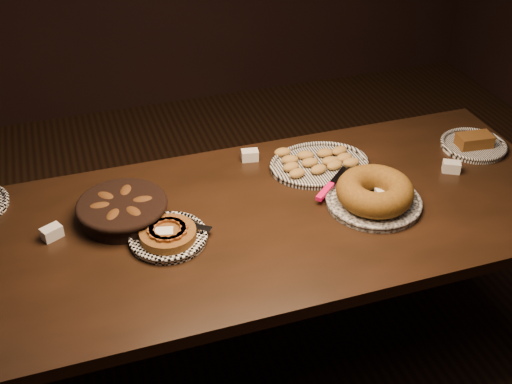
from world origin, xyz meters
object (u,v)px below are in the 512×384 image
object	(u,v)px
buffet_table	(262,230)
bundt_cake_plate	(374,194)
madeleine_platter	(319,163)
apple_tart_plate	(168,235)

from	to	relation	value
buffet_table	bundt_cake_plate	xyz separation A→B (m)	(0.42, -0.07, 0.12)
madeleine_platter	bundt_cake_plate	distance (m)	0.32
apple_tart_plate	madeleine_platter	size ratio (longest dim) A/B	0.73
madeleine_platter	apple_tart_plate	bearing A→B (deg)	-134.32
buffet_table	madeleine_platter	xyz separation A→B (m)	(0.32, 0.24, 0.09)
buffet_table	bundt_cake_plate	world-z (taller)	bundt_cake_plate
bundt_cake_plate	madeleine_platter	bearing A→B (deg)	109.05
bundt_cake_plate	apple_tart_plate	bearing A→B (deg)	179.64
apple_tart_plate	buffet_table	bearing A→B (deg)	12.22
buffet_table	apple_tart_plate	size ratio (longest dim) A/B	8.03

